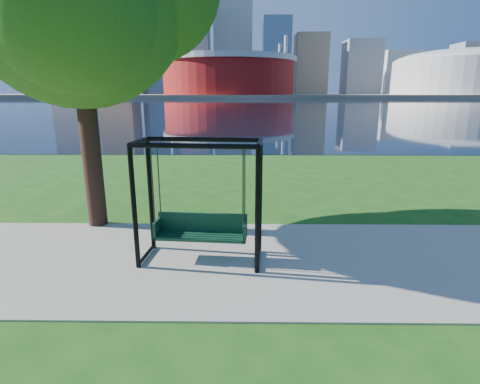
{
  "coord_description": "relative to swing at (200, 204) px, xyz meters",
  "views": [
    {
      "loc": [
        0.22,
        -7.06,
        3.11
      ],
      "look_at": [
        0.13,
        0.0,
        1.23
      ],
      "focal_mm": 28.0,
      "sensor_mm": 36.0,
      "label": 1
    }
  ],
  "objects": [
    {
      "name": "river",
      "position": [
        0.6,
        102.46,
        -1.1
      ],
      "size": [
        900.0,
        180.0,
        0.02
      ],
      "primitive_type": "cube",
      "color": "black",
      "rests_on": "ground"
    },
    {
      "name": "stadium",
      "position": [
        -9.4,
        235.46,
        13.11
      ],
      "size": [
        83.0,
        83.0,
        32.0
      ],
      "color": "maroon",
      "rests_on": "far_bank"
    },
    {
      "name": "swing",
      "position": [
        0.0,
        0.0,
        0.0
      ],
      "size": [
        2.32,
        1.15,
        2.3
      ],
      "rotation": [
        0.0,
        0.0,
        -0.08
      ],
      "color": "black",
      "rests_on": "ground"
    },
    {
      "name": "far_bank",
      "position": [
        0.6,
        306.46,
        -0.11
      ],
      "size": [
        900.0,
        228.0,
        2.0
      ],
      "primitive_type": "cube",
      "color": "#937F60",
      "rests_on": "ground"
    },
    {
      "name": "path",
      "position": [
        0.6,
        -0.04,
        -1.1
      ],
      "size": [
        120.0,
        4.0,
        0.03
      ],
      "primitive_type": "cube",
      "color": "#9E937F",
      "rests_on": "ground"
    },
    {
      "name": "skyline",
      "position": [
        -3.67,
        319.85,
        34.78
      ],
      "size": [
        392.0,
        66.0,
        96.5
      ],
      "color": "gray",
      "rests_on": "far_bank"
    },
    {
      "name": "ground",
      "position": [
        0.6,
        0.46,
        -1.11
      ],
      "size": [
        900.0,
        900.0,
        0.0
      ],
      "primitive_type": "plane",
      "color": "#1E5114",
      "rests_on": "ground"
    },
    {
      "name": "arena",
      "position": [
        135.6,
        235.46,
        14.76
      ],
      "size": [
        84.0,
        84.0,
        26.56
      ],
      "color": "beige",
      "rests_on": "far_bank"
    }
  ]
}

